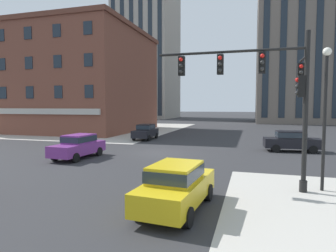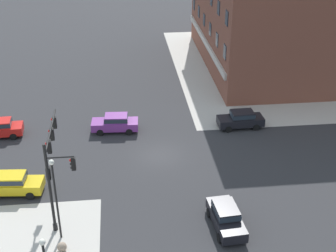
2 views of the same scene
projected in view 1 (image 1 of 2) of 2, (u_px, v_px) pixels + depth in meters
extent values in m
plane|color=#2D2D30|center=(159.00, 153.00, 22.74)|extent=(320.00, 320.00, 0.00)
cube|color=#B7B2A8|center=(81.00, 128.00, 47.47)|extent=(32.00, 32.00, 0.02)
cylinder|color=black|center=(303.00, 186.00, 12.42)|extent=(0.32, 0.32, 0.50)
cylinder|color=black|center=(306.00, 113.00, 12.20)|extent=(0.20, 0.20, 6.85)
cylinder|color=black|center=(229.00, 52.00, 12.92)|extent=(6.49, 0.12, 0.12)
cylinder|color=black|center=(304.00, 58.00, 12.89)|extent=(0.11, 1.80, 0.11)
cube|color=black|center=(262.00, 63.00, 12.55)|extent=(0.28, 0.28, 0.90)
sphere|color=red|center=(262.00, 56.00, 12.38)|extent=(0.18, 0.18, 0.18)
sphere|color=#282828|center=(262.00, 62.00, 12.40)|extent=(0.18, 0.18, 0.18)
sphere|color=#282828|center=(262.00, 69.00, 12.42)|extent=(0.18, 0.18, 0.18)
cube|color=black|center=(220.00, 65.00, 13.06)|extent=(0.28, 0.28, 0.90)
sphere|color=red|center=(220.00, 58.00, 12.88)|extent=(0.18, 0.18, 0.18)
sphere|color=#282828|center=(220.00, 64.00, 12.90)|extent=(0.18, 0.18, 0.18)
sphere|color=#282828|center=(220.00, 70.00, 12.92)|extent=(0.18, 0.18, 0.18)
cube|color=black|center=(182.00, 66.00, 13.56)|extent=(0.28, 0.28, 0.90)
sphere|color=red|center=(181.00, 60.00, 13.39)|extent=(0.18, 0.18, 0.18)
sphere|color=#282828|center=(181.00, 66.00, 13.41)|extent=(0.18, 0.18, 0.18)
sphere|color=#282828|center=(181.00, 72.00, 13.43)|extent=(0.18, 0.18, 0.18)
cube|color=black|center=(301.00, 86.00, 12.18)|extent=(0.28, 0.28, 0.90)
sphere|color=red|center=(297.00, 80.00, 12.20)|extent=(0.18, 0.18, 0.18)
sphere|color=#282828|center=(297.00, 86.00, 12.22)|extent=(0.18, 0.18, 0.18)
sphere|color=#282828|center=(297.00, 93.00, 12.24)|extent=(0.18, 0.18, 0.18)
cube|color=black|center=(301.00, 73.00, 13.70)|extent=(0.28, 0.28, 0.90)
sphere|color=red|center=(301.00, 66.00, 13.53)|extent=(0.18, 0.18, 0.18)
sphere|color=#282828|center=(301.00, 72.00, 13.55)|extent=(0.18, 0.18, 0.18)
sphere|color=#282828|center=(301.00, 78.00, 13.56)|extent=(0.18, 0.18, 0.18)
cylinder|color=black|center=(324.00, 124.00, 12.44)|extent=(0.14, 0.14, 5.83)
sphere|color=white|center=(327.00, 52.00, 12.22)|extent=(0.36, 0.36, 0.36)
cube|color=gold|center=(177.00, 190.00, 10.33)|extent=(2.13, 4.53, 0.76)
cube|color=gold|center=(176.00, 172.00, 10.14)|extent=(1.67, 2.23, 0.60)
cube|color=#232D38|center=(176.00, 172.00, 10.14)|extent=(1.71, 2.32, 0.40)
cylinder|color=black|center=(169.00, 188.00, 11.93)|extent=(0.27, 0.66, 0.64)
cylinder|color=black|center=(208.00, 192.00, 11.33)|extent=(0.27, 0.66, 0.64)
cylinder|color=black|center=(139.00, 210.00, 9.39)|extent=(0.27, 0.66, 0.64)
cylinder|color=black|center=(188.00, 217.00, 8.79)|extent=(0.27, 0.66, 0.64)
cube|color=#7A3389|center=(78.00, 148.00, 20.40)|extent=(2.04, 4.51, 0.76)
cube|color=#7A3389|center=(79.00, 139.00, 20.49)|extent=(1.63, 2.21, 0.60)
cube|color=#232D38|center=(79.00, 139.00, 20.49)|extent=(1.67, 2.30, 0.40)
cylinder|color=black|center=(75.00, 158.00, 18.86)|extent=(0.26, 0.65, 0.64)
cylinder|color=black|center=(55.00, 156.00, 19.43)|extent=(0.26, 0.65, 0.64)
cylinder|color=black|center=(99.00, 152.00, 21.42)|extent=(0.26, 0.65, 0.64)
cylinder|color=black|center=(80.00, 150.00, 21.99)|extent=(0.26, 0.65, 0.64)
cube|color=black|center=(292.00, 143.00, 23.41)|extent=(4.52, 2.10, 0.76)
cube|color=black|center=(291.00, 135.00, 23.39)|extent=(2.22, 1.66, 0.60)
cube|color=#232D38|center=(291.00, 135.00, 23.39)|extent=(2.31, 1.70, 0.40)
cylinder|color=black|center=(307.00, 147.00, 23.97)|extent=(0.66, 0.27, 0.64)
cylinder|color=black|center=(313.00, 150.00, 22.34)|extent=(0.66, 0.27, 0.64)
cylinder|color=black|center=(273.00, 146.00, 24.53)|extent=(0.66, 0.27, 0.64)
cylinder|color=black|center=(276.00, 149.00, 22.90)|extent=(0.66, 0.27, 0.64)
cube|color=black|center=(145.00, 133.00, 31.83)|extent=(1.91, 4.46, 0.76)
cube|color=black|center=(146.00, 127.00, 31.93)|extent=(1.57, 2.16, 0.60)
cube|color=#232D38|center=(146.00, 127.00, 31.93)|extent=(1.61, 2.25, 0.40)
cylinder|color=black|center=(149.00, 138.00, 30.33)|extent=(0.24, 0.65, 0.64)
cylinder|color=black|center=(134.00, 138.00, 30.74)|extent=(0.24, 0.65, 0.64)
cylinder|color=black|center=(156.00, 136.00, 32.97)|extent=(0.24, 0.65, 0.64)
cylinder|color=black|center=(142.00, 135.00, 33.38)|extent=(0.24, 0.65, 0.64)
cube|color=brown|center=(63.00, 84.00, 44.72)|extent=(24.74, 18.49, 14.31)
cube|color=brown|center=(61.00, 35.00, 44.20)|extent=(25.24, 18.86, 0.60)
cube|color=#B7B2A8|center=(16.00, 111.00, 36.04)|extent=(23.50, 0.24, 0.70)
cube|color=#1E2833|center=(3.00, 93.00, 36.53)|extent=(1.10, 0.08, 1.50)
cube|color=#1E2833|center=(30.00, 92.00, 35.38)|extent=(1.10, 0.08, 1.50)
cube|color=#1E2833|center=(58.00, 92.00, 34.22)|extent=(1.10, 0.08, 1.50)
cube|color=#1E2833|center=(89.00, 91.00, 33.07)|extent=(1.10, 0.08, 1.50)
cube|color=#1E2833|center=(2.00, 64.00, 36.28)|extent=(1.10, 0.08, 1.50)
cube|color=#1E2833|center=(29.00, 63.00, 35.12)|extent=(1.10, 0.08, 1.50)
cube|color=#1E2833|center=(58.00, 61.00, 33.97)|extent=(1.10, 0.08, 1.50)
cube|color=#1E2833|center=(88.00, 60.00, 32.82)|extent=(1.10, 0.08, 1.50)
cube|color=#1E2833|center=(1.00, 35.00, 36.03)|extent=(1.10, 0.08, 1.50)
cube|color=#1E2833|center=(28.00, 33.00, 34.87)|extent=(1.10, 0.08, 1.50)
cube|color=#1E2833|center=(57.00, 31.00, 33.72)|extent=(1.10, 0.08, 1.50)
cube|color=#1E2833|center=(88.00, 28.00, 32.57)|extent=(1.10, 0.08, 1.50)
cube|color=#9E998E|center=(147.00, 34.00, 87.04)|extent=(16.38, 17.72, 50.79)
cube|color=#1E2833|center=(113.00, 28.00, 80.41)|extent=(1.20, 0.10, 48.75)
cube|color=#1E2833|center=(122.00, 27.00, 79.65)|extent=(1.20, 0.10, 48.75)
cube|color=#1E2833|center=(131.00, 27.00, 78.89)|extent=(1.20, 0.10, 48.75)
cube|color=#1E2833|center=(141.00, 26.00, 78.13)|extent=(1.20, 0.10, 48.75)
cube|color=#1E2833|center=(150.00, 25.00, 77.36)|extent=(1.20, 0.10, 48.75)
cube|color=#1E2833|center=(160.00, 24.00, 76.60)|extent=(1.20, 0.10, 48.75)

